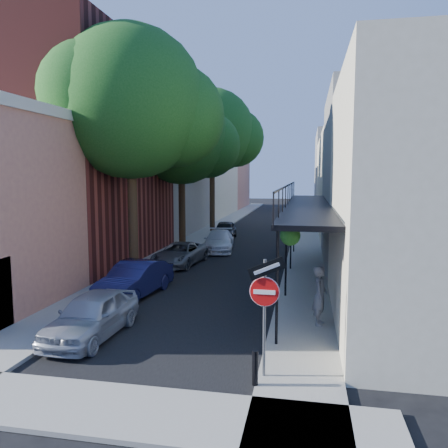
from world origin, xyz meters
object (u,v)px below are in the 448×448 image
at_px(pedestrian, 320,296).
at_px(bollard, 255,368).
at_px(oak_mid, 188,139).
at_px(parked_car_c, 180,254).
at_px(parked_car_d, 219,241).
at_px(oak_near, 142,107).
at_px(parked_car_b, 135,279).
at_px(sign_post, 265,297).
at_px(parked_car_e, 225,230).
at_px(oak_far, 218,133).
at_px(parked_car_a, 92,315).

bearing_deg(pedestrian, bollard, 167.58).
bearing_deg(oak_mid, parked_car_c, -80.43).
relative_size(parked_car_d, pedestrian, 2.36).
xyz_separation_m(oak_near, oak_mid, (-0.05, 7.97, -0.82)).
bearing_deg(parked_car_b, sign_post, -39.84).
bearing_deg(parked_car_d, parked_car_e, 89.21).
relative_size(oak_far, parked_car_d, 2.69).
distance_m(parked_car_c, pedestrian, 11.12).
distance_m(oak_mid, parked_car_e, 8.22).
height_order(parked_car_d, pedestrian, pedestrian).
distance_m(parked_car_e, pedestrian, 19.48).
relative_size(sign_post, oak_far, 0.25).
xyz_separation_m(bollard, parked_car_a, (-5.16, 2.30, 0.15)).
relative_size(oak_mid, parked_car_d, 2.31).
distance_m(oak_mid, oak_far, 9.12).
bearing_deg(parked_car_e, parked_car_d, -88.76).
distance_m(parked_car_a, parked_car_e, 20.40).
height_order(parked_car_b, parked_car_c, parked_car_b).
xyz_separation_m(oak_far, parked_car_a, (1.20, -24.46, -7.59)).
height_order(oak_far, parked_car_d, oak_far).
bearing_deg(oak_mid, pedestrian, -59.31).
bearing_deg(oak_mid, parked_car_d, -5.80).
bearing_deg(oak_near, parked_car_e, 83.93).
bearing_deg(bollard, oak_near, 123.12).
distance_m(parked_car_b, parked_car_d, 10.91).
bearing_deg(sign_post, oak_mid, 110.86).
relative_size(oak_mid, parked_car_c, 2.38).
bearing_deg(parked_car_b, parked_car_a, -76.90).
relative_size(parked_car_b, parked_car_e, 1.07).
bearing_deg(bollard, parked_car_b, 129.98).
bearing_deg(oak_near, parked_car_d, 75.78).
height_order(sign_post, parked_car_e, sign_post).
bearing_deg(oak_far, sign_post, -76.09).
distance_m(oak_near, parked_car_d, 10.79).
height_order(parked_car_a, parked_car_c, parked_car_a).
xyz_separation_m(sign_post, parked_car_d, (-4.56, 17.05, -1.40)).
bearing_deg(oak_far, parked_car_b, -87.85).
bearing_deg(parked_car_a, oak_near, 100.94).
relative_size(parked_car_a, parked_car_b, 0.94).
xyz_separation_m(oak_near, parked_car_e, (1.38, 12.94, -7.21)).
xyz_separation_m(bollard, parked_car_e, (-4.99, 22.70, 0.15)).
distance_m(sign_post, parked_car_b, 8.57).
distance_m(oak_mid, parked_car_a, 16.74).
height_order(oak_mid, parked_car_c, oak_mid).
height_order(oak_mid, pedestrian, oak_mid).
distance_m(oak_mid, parked_car_c, 8.12).
bearing_deg(bollard, sign_post, 71.44).
bearing_deg(oak_mid, oak_far, 89.59).
distance_m(oak_far, pedestrian, 24.83).
bearing_deg(oak_near, parked_car_c, 76.16).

